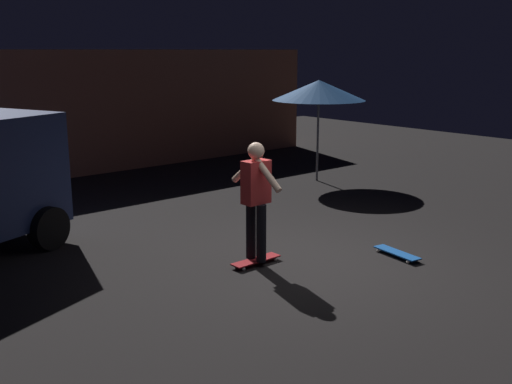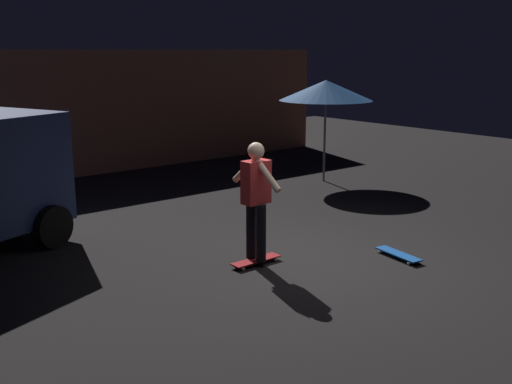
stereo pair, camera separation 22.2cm
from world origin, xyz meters
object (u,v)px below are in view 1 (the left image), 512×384
Objects in this scene: skater at (256,193)px; skateboard_ridden at (256,260)px; skateboard_spare at (397,253)px; patio_umbrella at (319,90)px.

skateboard_ridden is at bearing 135.00° from skater.
skateboard_ridden is 0.98× the size of skateboard_spare.
skateboard_ridden is at bearing 148.05° from skateboard_spare.
patio_umbrella is 1.38× the size of skater.
patio_umbrella is 5.92m from skater.
skater is at bearing -45.00° from skateboard_ridden.
skateboard_ridden is (-4.76, -3.36, -2.02)m from patio_umbrella.
patio_umbrella is at bearing 35.19° from skater.
patio_umbrella reaches higher than skateboard_ridden.
skater reaches higher than skateboard_spare.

